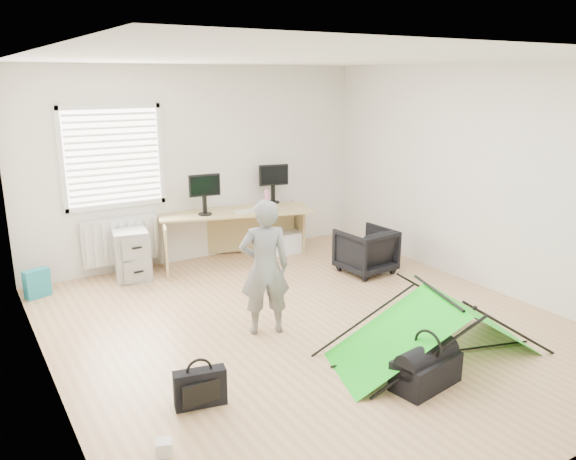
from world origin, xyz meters
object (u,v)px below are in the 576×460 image
kite (435,324)px  duffel_bag (426,371)px  storage_crate (281,242)px  office_chair (366,251)px  desk (236,235)px  monitor_left (204,200)px  person (265,267)px  monitor_right (273,189)px  thermos (267,198)px  laptop_bag (200,388)px  filing_cabinet (131,254)px

kite → duffel_bag: bearing=-125.0°
kite → storage_crate: bearing=100.2°
office_chair → desk: bearing=-51.9°
monitor_left → person: 2.31m
office_chair → person: person is taller
office_chair → monitor_right: bearing=-74.9°
thermos → kite: (-0.19, -3.50, -0.54)m
laptop_bag → duffel_bag: laptop_bag is taller
monitor_left → monitor_right: 1.18m
filing_cabinet → storage_crate: filing_cabinet is taller
filing_cabinet → office_chair: filing_cabinet is taller
thermos → duffel_bag: thermos is taller
desk → kite: 3.55m
monitor_left → kite: monitor_left is taller
kite → monitor_right: bearing=101.0°
monitor_right → office_chair: (0.52, -1.55, -0.63)m
desk → monitor_left: bearing=-164.6°
filing_cabinet → kite: bearing=-53.4°
desk → kite: size_ratio=1.04×
monitor_right → duffel_bag: bearing=-89.6°
desk → person: person is taller
desk → duffel_bag: desk is taller
monitor_right → thermos: bearing=-124.8°
desk → laptop_bag: size_ratio=5.14×
thermos → duffel_bag: (-0.65, -3.86, -0.72)m
office_chair → storage_crate: (-0.49, 1.36, -0.15)m
desk → filing_cabinet: 1.49m
filing_cabinet → laptop_bag: 3.26m
filing_cabinet → storage_crate: (2.23, -0.08, -0.17)m
monitor_left → kite: size_ratio=0.21×
person → laptop_bag: 1.53m
monitor_right → office_chair: size_ratio=0.66×
person → laptop_bag: person is taller
thermos → storage_crate: thermos is taller
monitor_right → kite: (-0.41, -3.71, -0.62)m
desk → monitor_left: monitor_left is taller
person → duffel_bag: (0.64, -1.63, -0.56)m
office_chair → storage_crate: bearing=-73.7°
filing_cabinet → kite: size_ratio=0.32×
thermos → person: (-1.29, -2.23, -0.15)m
kite → duffel_bag: (-0.46, -0.36, -0.18)m
storage_crate → monitor_right: bearing=98.9°
monitor_right → thermos: (-0.22, -0.20, -0.08)m
monitor_left → storage_crate: 1.43m
kite → thermos: bearing=104.3°
duffel_bag → storage_crate: bearing=68.4°
person → kite: bearing=149.9°
desk → filing_cabinet: desk is taller
person → laptop_bag: bearing=58.4°
desk → duffel_bag: size_ratio=3.46×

